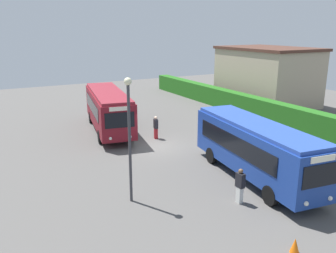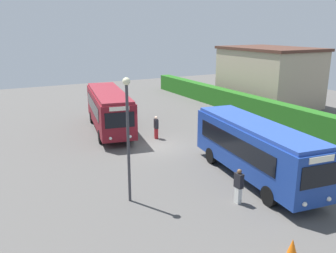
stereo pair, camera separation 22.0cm
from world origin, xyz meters
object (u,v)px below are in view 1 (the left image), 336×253
bus_maroon (108,108)px  person_left (156,127)px  bus_blue (256,147)px  traffic_cone (295,245)px  lamppost (129,128)px  person_center (240,185)px

bus_maroon → person_left: (3.73, 2.46, -0.98)m
bus_blue → person_left: 9.55m
bus_blue → traffic_cone: 7.13m
person_left → bus_blue: bearing=108.7°
traffic_cone → lamppost: bearing=-150.8°
person_left → person_center: person_center is taller
person_left → lamppost: 10.69m
bus_blue → lamppost: bearing=-89.1°
traffic_cone → bus_blue: bearing=151.0°
bus_maroon → person_left: size_ratio=5.82×
person_center → lamppost: 6.02m
person_left → traffic_cone: bearing=92.6°
bus_maroon → person_center: (15.05, 1.34, -0.97)m
lamppost → bus_blue: bearing=83.8°
bus_blue → person_left: (-9.39, -1.52, -0.94)m
traffic_cone → lamppost: lamppost is taller
person_center → lamppost: lamppost is taller
bus_maroon → person_center: 15.14m
bus_maroon → person_center: bearing=15.5°
bus_maroon → traffic_cone: bearing=12.2°
bus_maroon → bus_blue: size_ratio=1.04×
bus_maroon → lamppost: (12.34, -3.22, 1.87)m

